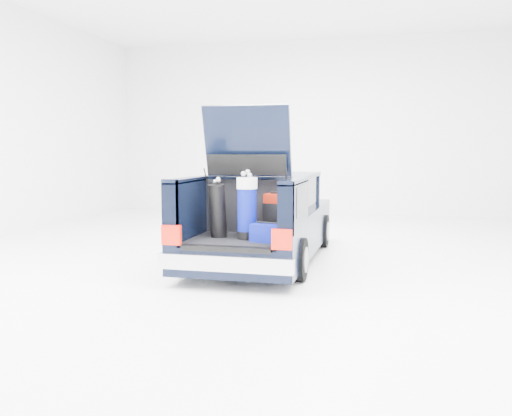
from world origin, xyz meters
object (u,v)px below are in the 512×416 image
(red_suitcase, at_px, (279,215))
(blue_golf_bag, at_px, (247,208))
(blue_duffel, at_px, (271,233))
(car, at_px, (265,219))
(black_golf_bag, at_px, (218,211))

(red_suitcase, height_order, blue_golf_bag, blue_golf_bag)
(blue_golf_bag, xyz_separation_m, blue_duffel, (0.38, -0.16, -0.31))
(blue_golf_bag, bearing_deg, blue_duffel, -47.65)
(blue_golf_bag, bearing_deg, car, 69.75)
(blue_duffel, bearing_deg, black_golf_bag, -179.72)
(red_suitcase, bearing_deg, black_golf_bag, -147.71)
(black_golf_bag, xyz_separation_m, blue_duffel, (0.82, -0.19, -0.26))
(red_suitcase, relative_size, black_golf_bag, 0.76)
(black_golf_bag, distance_m, blue_duffel, 0.88)
(black_golf_bag, bearing_deg, blue_duffel, -0.55)
(car, relative_size, blue_golf_bag, 4.82)
(car, height_order, blue_duffel, car)
(black_golf_bag, height_order, blue_duffel, black_golf_bag)
(car, relative_size, red_suitcase, 7.24)
(black_golf_bag, height_order, blue_golf_bag, blue_golf_bag)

